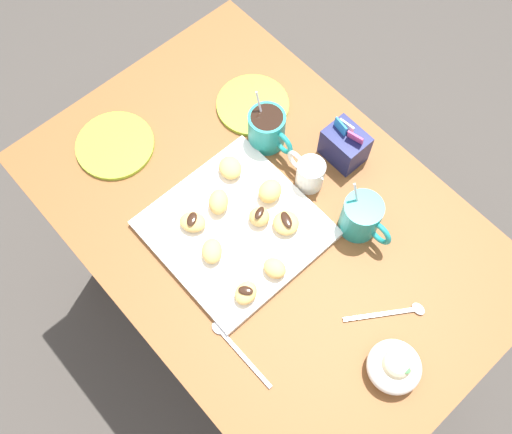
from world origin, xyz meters
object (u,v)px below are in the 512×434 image
(beignet_7, at_px, (230,168))
(sugar_caddy, at_px, (344,144))
(beignet_3, at_px, (193,222))
(beignet_5, at_px, (275,268))
(cream_pitcher_white, at_px, (309,172))
(beignet_2, at_px, (261,218))
(saucer_lime_right, at_px, (253,105))
(dining_table, at_px, (265,245))
(beignet_0, at_px, (212,251))
(pastry_plate_square, at_px, (235,229))
(ice_cream_bowl, at_px, (395,366))
(coffee_mug_teal_right, at_px, (362,217))
(coffee_mug_teal_left, at_px, (267,129))
(saucer_lime_left, at_px, (115,145))
(beignet_4, at_px, (286,223))
(beignet_6, at_px, (246,293))
(beignet_1, at_px, (219,202))
(beignet_8, at_px, (270,191))

(beignet_7, bearing_deg, sugar_caddy, 60.10)
(sugar_caddy, xyz_separation_m, beignet_3, (-0.08, -0.36, -0.01))
(beignet_3, relative_size, beignet_5, 1.14)
(cream_pitcher_white, distance_m, beignet_2, 0.14)
(saucer_lime_right, bearing_deg, dining_table, -36.34)
(sugar_caddy, height_order, saucer_lime_right, sugar_caddy)
(beignet_2, bearing_deg, beignet_0, -95.64)
(saucer_lime_right, xyz_separation_m, beignet_7, (0.10, -0.16, 0.03))
(pastry_plate_square, bearing_deg, beignet_7, 143.36)
(ice_cream_bowl, xyz_separation_m, saucer_lime_right, (-0.62, 0.21, -0.03))
(ice_cream_bowl, distance_m, beignet_0, 0.41)
(coffee_mug_teal_right, height_order, ice_cream_bowl, coffee_mug_teal_right)
(sugar_caddy, bearing_deg, beignet_5, -70.71)
(coffee_mug_teal_right, height_order, cream_pitcher_white, coffee_mug_teal_right)
(coffee_mug_teal_left, bearing_deg, beignet_7, -84.58)
(ice_cream_bowl, distance_m, saucer_lime_left, 0.75)
(coffee_mug_teal_left, xyz_separation_m, beignet_3, (0.05, -0.26, -0.02))
(coffee_mug_teal_left, distance_m, beignet_5, 0.31)
(beignet_4, xyz_separation_m, beignet_6, (0.06, -0.16, -0.00))
(coffee_mug_teal_left, xyz_separation_m, coffee_mug_teal_right, (0.28, -0.00, 0.00))
(cream_pitcher_white, height_order, beignet_3, cream_pitcher_white)
(ice_cream_bowl, bearing_deg, beignet_1, -177.21)
(coffee_mug_teal_right, distance_m, beignet_2, 0.20)
(ice_cream_bowl, distance_m, beignet_5, 0.29)
(sugar_caddy, height_order, beignet_1, sugar_caddy)
(dining_table, distance_m, beignet_6, 0.25)
(beignet_1, distance_m, beignet_4, 0.15)
(beignet_1, bearing_deg, ice_cream_bowl, 2.79)
(beignet_2, bearing_deg, pastry_plate_square, -118.45)
(coffee_mug_teal_right, bearing_deg, beignet_8, -151.52)
(coffee_mug_teal_left, relative_size, beignet_1, 2.51)
(saucer_lime_left, bearing_deg, beignet_7, 32.38)
(pastry_plate_square, bearing_deg, beignet_1, 173.40)
(cream_pitcher_white, bearing_deg, beignet_4, -65.90)
(beignet_3, distance_m, beignet_5, 0.19)
(cream_pitcher_white, bearing_deg, beignet_8, -104.63)
(beignet_1, height_order, beignet_4, beignet_1)
(cream_pitcher_white, bearing_deg, beignet_2, -86.51)
(coffee_mug_teal_right, bearing_deg, saucer_lime_left, -152.33)
(sugar_caddy, bearing_deg, ice_cream_bowl, -34.18)
(dining_table, height_order, saucer_lime_left, saucer_lime_left)
(beignet_0, bearing_deg, beignet_1, 132.48)
(beignet_0, bearing_deg, beignet_4, 70.68)
(sugar_caddy, distance_m, beignet_4, 0.22)
(saucer_lime_left, height_order, beignet_5, beignet_5)
(beignet_4, bearing_deg, saucer_lime_right, 150.59)
(beignet_1, bearing_deg, beignet_0, -47.52)
(pastry_plate_square, relative_size, beignet_5, 6.64)
(beignet_0, xyz_separation_m, beignet_4, (0.05, 0.15, -0.00))
(dining_table, distance_m, beignet_4, 0.19)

